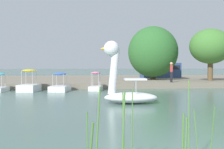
{
  "coord_description": "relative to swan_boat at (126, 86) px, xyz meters",
  "views": [
    {
      "loc": [
        -2.87,
        -6.3,
        1.88
      ],
      "look_at": [
        0.49,
        15.52,
        1.36
      ],
      "focal_mm": 57.41,
      "sensor_mm": 36.0,
      "label": 1
    }
  ],
  "objects": [
    {
      "name": "pedal_boat_blue",
      "position": [
        -3.19,
        9.12,
        -0.45
      ],
      "size": [
        1.76,
        2.6,
        1.39
      ],
      "color": "white",
      "rests_on": "ground_plane"
    },
    {
      "name": "person_on_path",
      "position": [
        6.38,
        12.17,
        0.57
      ],
      "size": [
        0.27,
        0.25,
        1.75
      ],
      "color": "black",
      "rests_on": "shore_bank_far"
    },
    {
      "name": "reed_clump_foreground",
      "position": [
        -1.53,
        -11.49,
        -0.27
      ],
      "size": [
        3.91,
        1.71,
        1.6
      ],
      "color": "#4C7F33",
      "rests_on": "ground_plane"
    },
    {
      "name": "tree_sapling_by_fence",
      "position": [
        11.16,
        14.89,
        2.89
      ],
      "size": [
        5.51,
        5.55,
        5.0
      ],
      "color": "brown",
      "rests_on": "shore_bank_far"
    },
    {
      "name": "pedal_boat_yellow",
      "position": [
        -5.45,
        9.4,
        -0.42
      ],
      "size": [
        1.71,
        2.6,
        1.65
      ],
      "color": "white",
      "rests_on": "ground_plane"
    },
    {
      "name": "swan_boat",
      "position": [
        0.0,
        0.0,
        0.0
      ],
      "size": [
        2.97,
        1.88,
        3.15
      ],
      "color": "white",
      "rests_on": "ground_plane"
    },
    {
      "name": "parked_van",
      "position": [
        8.91,
        24.05,
        0.57
      ],
      "size": [
        4.72,
        2.05,
        1.79
      ],
      "color": "navy",
      "rests_on": "shore_bank_far"
    },
    {
      "name": "tree_willow_overhanging",
      "position": [
        6.43,
        18.34,
        2.47
      ],
      "size": [
        6.62,
        6.75,
        5.52
      ],
      "color": "#423323",
      "rests_on": "shore_bank_far"
    },
    {
      "name": "shore_bank_far",
      "position": [
        -0.54,
        23.79,
        -0.64
      ],
      "size": [
        151.91,
        25.35,
        0.47
      ],
      "primitive_type": "cube",
      "color": "slate",
      "rests_on": "ground_plane"
    },
    {
      "name": "pedal_boat_pink",
      "position": [
        -0.49,
        9.58,
        -0.47
      ],
      "size": [
        1.3,
        1.9,
        1.45
      ],
      "color": "white",
      "rests_on": "ground_plane"
    }
  ]
}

